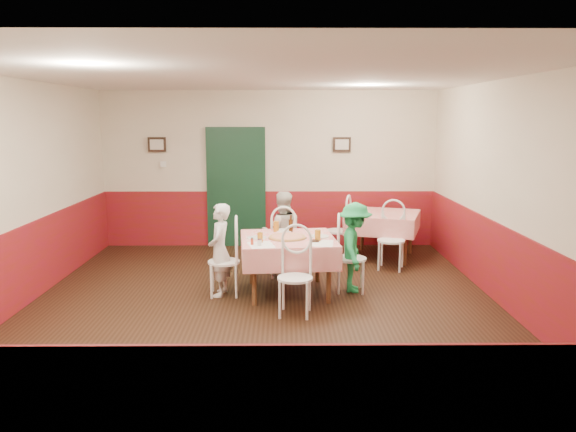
{
  "coord_description": "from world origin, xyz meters",
  "views": [
    {
      "loc": [
        0.25,
        -6.63,
        2.33
      ],
      "look_at": [
        0.31,
        0.62,
        1.05
      ],
      "focal_mm": 35.0,
      "sensor_mm": 36.0,
      "label": 1
    }
  ],
  "objects_px": {
    "chair_far": "(282,246)",
    "wallet": "(314,241)",
    "pizza": "(287,237)",
    "chair_second_b": "(391,241)",
    "glass_a": "(260,238)",
    "main_table": "(288,266)",
    "beer_bottle": "(291,224)",
    "diner_far": "(282,233)",
    "chair_right": "(351,259)",
    "second_table": "(383,235)",
    "glass_c": "(276,226)",
    "chair_near": "(295,278)",
    "diner_left": "(220,250)",
    "diner_right": "(355,247)",
    "chair_second_a": "(338,231)",
    "glass_b": "(318,235)",
    "chair_left": "(224,262)"
  },
  "relations": [
    {
      "from": "chair_far",
      "to": "wallet",
      "type": "relative_size",
      "value": 8.18
    },
    {
      "from": "pizza",
      "to": "chair_second_b",
      "type": "bearing_deg",
      "value": 37.33
    },
    {
      "from": "pizza",
      "to": "glass_a",
      "type": "xyz_separation_m",
      "value": [
        -0.35,
        -0.25,
        0.05
      ]
    },
    {
      "from": "main_table",
      "to": "beer_bottle",
      "type": "relative_size",
      "value": 5.71
    },
    {
      "from": "main_table",
      "to": "diner_far",
      "type": "xyz_separation_m",
      "value": [
        -0.08,
        0.9,
        0.25
      ]
    },
    {
      "from": "chair_right",
      "to": "pizza",
      "type": "bearing_deg",
      "value": 102.45
    },
    {
      "from": "glass_a",
      "to": "main_table",
      "type": "bearing_deg",
      "value": 39.52
    },
    {
      "from": "second_table",
      "to": "glass_c",
      "type": "xyz_separation_m",
      "value": [
        -1.77,
        -1.54,
        0.46
      ]
    },
    {
      "from": "chair_near",
      "to": "diner_left",
      "type": "height_order",
      "value": "diner_left"
    },
    {
      "from": "diner_right",
      "to": "wallet",
      "type": "bearing_deg",
      "value": 127.43
    },
    {
      "from": "main_table",
      "to": "chair_right",
      "type": "relative_size",
      "value": 1.36
    },
    {
      "from": "chair_far",
      "to": "diner_far",
      "type": "distance_m",
      "value": 0.19
    },
    {
      "from": "main_table",
      "to": "chair_right",
      "type": "xyz_separation_m",
      "value": [
        0.85,
        0.08,
        0.08
      ]
    },
    {
      "from": "chair_right",
      "to": "chair_near",
      "type": "bearing_deg",
      "value": 144.79
    },
    {
      "from": "glass_a",
      "to": "wallet",
      "type": "bearing_deg",
      "value": 3.11
    },
    {
      "from": "chair_second_a",
      "to": "chair_near",
      "type": "bearing_deg",
      "value": 2.73
    },
    {
      "from": "chair_second_a",
      "to": "glass_b",
      "type": "relative_size",
      "value": 6.29
    },
    {
      "from": "beer_bottle",
      "to": "wallet",
      "type": "relative_size",
      "value": 1.94
    },
    {
      "from": "chair_far",
      "to": "pizza",
      "type": "distance_m",
      "value": 0.95
    },
    {
      "from": "chair_left",
      "to": "chair_right",
      "type": "height_order",
      "value": "same"
    },
    {
      "from": "diner_left",
      "to": "diner_right",
      "type": "distance_m",
      "value": 1.8
    },
    {
      "from": "glass_b",
      "to": "diner_right",
      "type": "height_order",
      "value": "diner_right"
    },
    {
      "from": "main_table",
      "to": "chair_far",
      "type": "bearing_deg",
      "value": 95.12
    },
    {
      "from": "second_table",
      "to": "pizza",
      "type": "bearing_deg",
      "value": -129.17
    },
    {
      "from": "glass_a",
      "to": "diner_far",
      "type": "distance_m",
      "value": 1.24
    },
    {
      "from": "chair_far",
      "to": "pizza",
      "type": "relative_size",
      "value": 1.87
    },
    {
      "from": "beer_bottle",
      "to": "chair_left",
      "type": "bearing_deg",
      "value": -152.75
    },
    {
      "from": "chair_far",
      "to": "glass_a",
      "type": "height_order",
      "value": "chair_far"
    },
    {
      "from": "diner_far",
      "to": "glass_c",
      "type": "bearing_deg",
      "value": 72.86
    },
    {
      "from": "second_table",
      "to": "chair_right",
      "type": "bearing_deg",
      "value": -112.11
    },
    {
      "from": "chair_left",
      "to": "pizza",
      "type": "bearing_deg",
      "value": 88.69
    },
    {
      "from": "chair_second_b",
      "to": "glass_c",
      "type": "bearing_deg",
      "value": -137.64
    },
    {
      "from": "second_table",
      "to": "beer_bottle",
      "type": "height_order",
      "value": "beer_bottle"
    },
    {
      "from": "main_table",
      "to": "glass_c",
      "type": "height_order",
      "value": "glass_c"
    },
    {
      "from": "diner_far",
      "to": "second_table",
      "type": "bearing_deg",
      "value": -155.96
    },
    {
      "from": "diner_far",
      "to": "diner_right",
      "type": "xyz_separation_m",
      "value": [
        0.98,
        -0.82,
        -0.02
      ]
    },
    {
      "from": "diner_left",
      "to": "diner_right",
      "type": "xyz_separation_m",
      "value": [
        1.79,
        0.16,
        -0.01
      ]
    },
    {
      "from": "chair_near",
      "to": "diner_right",
      "type": "distance_m",
      "value": 1.25
    },
    {
      "from": "chair_second_a",
      "to": "wallet",
      "type": "bearing_deg",
      "value": 5.03
    },
    {
      "from": "glass_b",
      "to": "beer_bottle",
      "type": "xyz_separation_m",
      "value": [
        -0.34,
        0.58,
        0.04
      ]
    },
    {
      "from": "chair_right",
      "to": "beer_bottle",
      "type": "distance_m",
      "value": 0.96
    },
    {
      "from": "chair_near",
      "to": "chair_second_b",
      "type": "bearing_deg",
      "value": 60.82
    },
    {
      "from": "second_table",
      "to": "chair_left",
      "type": "height_order",
      "value": "chair_left"
    },
    {
      "from": "glass_a",
      "to": "glass_c",
      "type": "distance_m",
      "value": 0.72
    },
    {
      "from": "main_table",
      "to": "beer_bottle",
      "type": "height_order",
      "value": "beer_bottle"
    },
    {
      "from": "chair_far",
      "to": "glass_b",
      "type": "relative_size",
      "value": 6.29
    },
    {
      "from": "chair_far",
      "to": "glass_c",
      "type": "relative_size",
      "value": 6.18
    },
    {
      "from": "chair_far",
      "to": "diner_left",
      "type": "distance_m",
      "value": 1.25
    },
    {
      "from": "chair_far",
      "to": "glass_a",
      "type": "xyz_separation_m",
      "value": [
        -0.28,
        -1.14,
        0.37
      ]
    },
    {
      "from": "chair_second_b",
      "to": "chair_second_a",
      "type": "bearing_deg",
      "value": 153.32
    }
  ]
}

